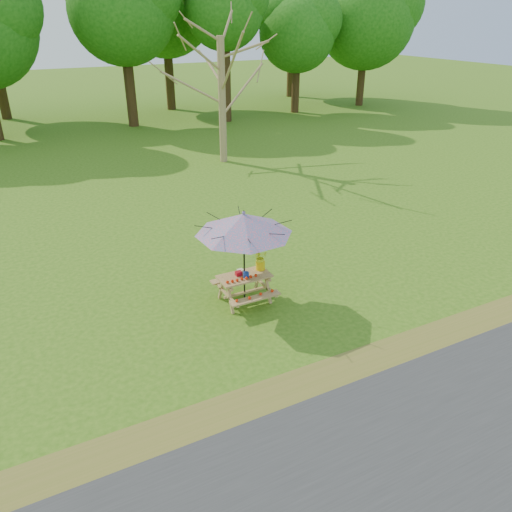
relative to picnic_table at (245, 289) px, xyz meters
name	(u,v)px	position (x,y,z in m)	size (l,w,h in m)	color
ground	(92,356)	(-3.60, -0.50, -0.33)	(120.00, 120.00, 0.00)	#346112
drygrass_strip	(128,457)	(-3.60, -3.30, -0.32)	(120.00, 1.20, 0.01)	olive
picnic_table	(245,289)	(0.00, 0.00, 0.00)	(1.20, 1.32, 0.67)	#A3754A
patio_umbrella	(244,224)	(0.00, 0.00, 1.62)	(2.75, 2.75, 2.25)	black
produce_bins	(242,273)	(-0.04, 0.03, 0.40)	(0.25, 0.41, 0.13)	#AA0D1A
tomatoes_row	(242,279)	(-0.15, -0.18, 0.38)	(0.77, 0.13, 0.07)	red
flower_bucket	(260,260)	(0.47, 0.10, 0.60)	(0.31, 0.27, 0.48)	yellow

